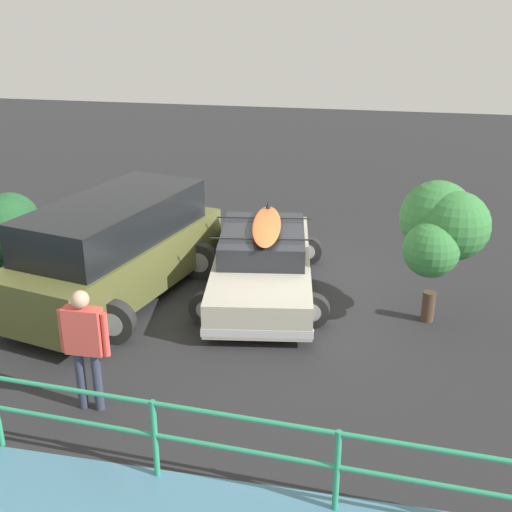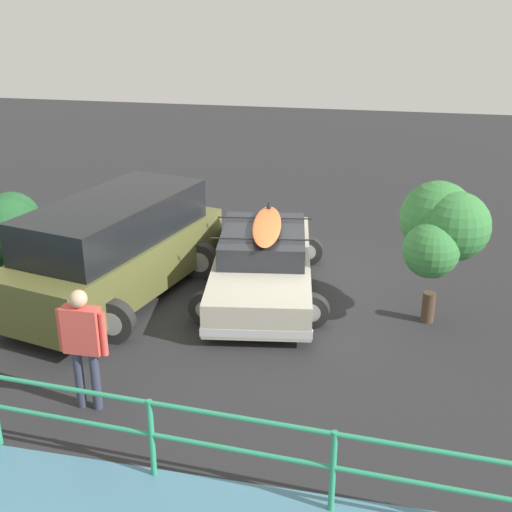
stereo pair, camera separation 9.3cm
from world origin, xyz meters
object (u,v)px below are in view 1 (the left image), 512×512
at_px(bush_near_left, 442,226).
at_px(suv_car, 117,249).
at_px(person_bystander, 85,340).
at_px(sedan_car, 263,262).

bearing_deg(bush_near_left, suv_car, 2.61).
relative_size(suv_car, person_bystander, 2.89).
height_order(person_bystander, bush_near_left, bush_near_left).
distance_m(sedan_car, bush_near_left, 3.38).
distance_m(sedan_car, person_bystander, 4.52).
xyz_separation_m(person_bystander, bush_near_left, (-4.66, -3.63, 0.66)).
relative_size(suv_car, bush_near_left, 2.11).
bearing_deg(suv_car, person_bystander, 106.46).
height_order(suv_car, person_bystander, suv_car).
relative_size(sedan_car, person_bystander, 2.68).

